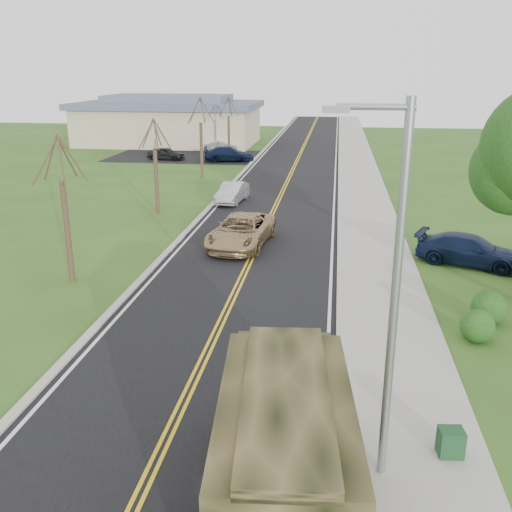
% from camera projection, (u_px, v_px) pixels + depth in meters
% --- Properties ---
extents(ground, '(160.00, 160.00, 0.00)m').
position_uv_depth(ground, '(166.00, 441.00, 13.58)').
color(ground, '#2F4A18').
rests_on(ground, ground).
extents(road, '(8.00, 120.00, 0.01)m').
position_uv_depth(road, '(293.00, 168.00, 51.23)').
color(road, black).
rests_on(road, ground).
extents(curb_right, '(0.30, 120.00, 0.12)m').
position_uv_depth(curb_right, '(340.00, 169.00, 50.67)').
color(curb_right, '#9E998E').
rests_on(curb_right, ground).
extents(sidewalk_right, '(3.20, 120.00, 0.10)m').
position_uv_depth(sidewalk_right, '(360.00, 169.00, 50.44)').
color(sidewalk_right, '#9E998E').
rests_on(sidewalk_right, ground).
extents(curb_left, '(0.30, 120.00, 0.10)m').
position_uv_depth(curb_left, '(248.00, 167.00, 51.76)').
color(curb_left, '#9E998E').
rests_on(curb_left, ground).
extents(street_light, '(1.65, 0.22, 8.00)m').
position_uv_depth(street_light, '(391.00, 285.00, 11.09)').
color(street_light, gray).
rests_on(street_light, ground).
extents(bare_tree_a, '(1.93, 2.26, 6.08)m').
position_uv_depth(bare_tree_a, '(66.00, 220.00, 23.10)').
color(bare_tree_a, '#38281C').
rests_on(bare_tree_a, ground).
extents(bare_tree_b, '(1.83, 2.14, 5.73)m').
position_uv_depth(bare_tree_b, '(156.00, 173.00, 34.44)').
color(bare_tree_b, '#38281C').
rests_on(bare_tree_b, ground).
extents(bare_tree_c, '(2.04, 2.39, 6.42)m').
position_uv_depth(bare_tree_c, '(201.00, 144.00, 45.64)').
color(bare_tree_c, '#38281C').
rests_on(bare_tree_c, ground).
extents(bare_tree_d, '(1.88, 2.20, 5.91)m').
position_uv_depth(bare_tree_d, '(229.00, 132.00, 57.01)').
color(bare_tree_d, '#38281C').
rests_on(bare_tree_d, ground).
extents(commercial_building, '(25.50, 21.50, 5.65)m').
position_uv_depth(commercial_building, '(170.00, 121.00, 67.53)').
color(commercial_building, tan).
rests_on(commercial_building, ground).
extents(military_truck, '(2.88, 6.72, 3.26)m').
position_uv_depth(military_truck, '(285.00, 438.00, 10.66)').
color(military_truck, black).
rests_on(military_truck, ground).
extents(suv_champagne, '(3.14, 5.80, 1.54)m').
position_uv_depth(suv_champagne, '(241.00, 231.00, 28.43)').
color(suv_champagne, tan).
rests_on(suv_champagne, ground).
extents(sedan_silver, '(1.81, 4.06, 1.30)m').
position_uv_depth(sedan_silver, '(232.00, 193.00, 37.91)').
color(sedan_silver, '#B4B4B9').
rests_on(sedan_silver, ground).
extents(pickup_navy, '(5.09, 3.53, 1.37)m').
position_uv_depth(pickup_navy, '(470.00, 250.00, 25.67)').
color(pickup_navy, '#0D1732').
rests_on(pickup_navy, ground).
extents(utility_box_far, '(0.60, 0.51, 0.65)m').
position_uv_depth(utility_box_far, '(451.00, 442.00, 12.86)').
color(utility_box_far, '#17411F').
rests_on(utility_box_far, sidewalk_right).
extents(lot_car_dark, '(3.76, 1.85, 1.23)m').
position_uv_depth(lot_car_dark, '(166.00, 154.00, 55.78)').
color(lot_car_dark, black).
rests_on(lot_car_dark, ground).
extents(lot_car_silver, '(3.57, 1.27, 1.17)m').
position_uv_depth(lot_car_silver, '(223.00, 146.00, 61.56)').
color(lot_car_silver, '#B9B8BE').
rests_on(lot_car_silver, ground).
extents(lot_car_navy, '(5.11, 2.87, 1.40)m').
position_uv_depth(lot_car_navy, '(229.00, 154.00, 54.88)').
color(lot_car_navy, '#0F1A3A').
rests_on(lot_car_navy, ground).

